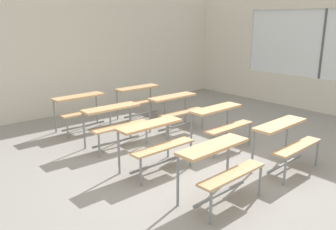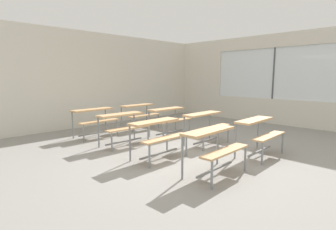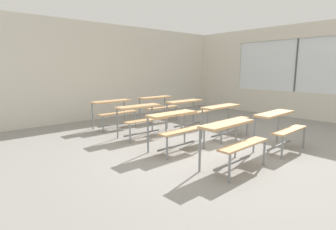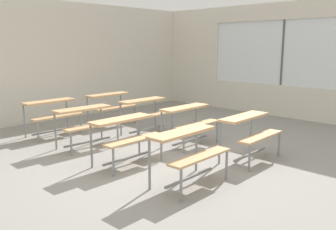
{
  "view_description": "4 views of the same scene",
  "coord_description": "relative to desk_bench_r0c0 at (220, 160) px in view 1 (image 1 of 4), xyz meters",
  "views": [
    {
      "loc": [
        -3.51,
        -3.57,
        2.3
      ],
      "look_at": [
        0.38,
        0.99,
        0.62
      ],
      "focal_mm": 36.74,
      "sensor_mm": 36.0,
      "label": 1
    },
    {
      "loc": [
        -3.8,
        -3.3,
        1.6
      ],
      "look_at": [
        0.18,
        0.7,
        0.77
      ],
      "focal_mm": 28.0,
      "sensor_mm": 36.0,
      "label": 2
    },
    {
      "loc": [
        -3.8,
        -3.3,
        1.6
      ],
      "look_at": [
        -0.47,
        0.55,
        0.7
      ],
      "focal_mm": 28.0,
      "sensor_mm": 36.0,
      "label": 3
    },
    {
      "loc": [
        -3.88,
        -3.96,
        1.9
      ],
      "look_at": [
        0.37,
        0.21,
        0.72
      ],
      "focal_mm": 37.86,
      "sensor_mm": 36.0,
      "label": 4
    }
  ],
  "objects": [
    {
      "name": "ground",
      "position": [
        0.36,
        0.91,
        -0.59
      ],
      "size": [
        10.0,
        9.0,
        0.05
      ],
      "primitive_type": "cube",
      "color": "gray"
    },
    {
      "name": "wall_back",
      "position": [
        0.36,
        5.41,
        0.94
      ],
      "size": [
        10.0,
        0.12,
        3.0
      ],
      "primitive_type": "cube",
      "color": "silver",
      "rests_on": "ground"
    },
    {
      "name": "desk_bench_r0c0",
      "position": [
        0.0,
        0.0,
        0.0
      ],
      "size": [
        1.12,
        0.62,
        0.74
      ],
      "rotation": [
        0.0,
        0.0,
        0.03
      ],
      "color": "tan",
      "rests_on": "ground"
    },
    {
      "name": "desk_bench_r0c1",
      "position": [
        1.51,
        -0.02,
        0.0
      ],
      "size": [
        1.12,
        0.63,
        0.74
      ],
      "rotation": [
        0.0,
        0.0,
        0.03
      ],
      "color": "tan",
      "rests_on": "ground"
    },
    {
      "name": "desk_bench_r1c0",
      "position": [
        -0.05,
        1.28,
        0.0
      ],
      "size": [
        1.11,
        0.61,
        0.74
      ],
      "rotation": [
        0.0,
        0.0,
        0.02
      ],
      "color": "tan",
      "rests_on": "ground"
    },
    {
      "name": "desk_bench_r1c1",
      "position": [
        1.49,
        1.28,
        0.0
      ],
      "size": [
        1.11,
        0.6,
        0.74
      ],
      "rotation": [
        0.0,
        0.0,
        0.01
      ],
      "color": "tan",
      "rests_on": "ground"
    },
    {
      "name": "desk_bench_r2c0",
      "position": [
        0.04,
        2.58,
        0.0
      ],
      "size": [
        1.11,
        0.61,
        0.74
      ],
      "rotation": [
        0.0,
        0.0,
        -0.02
      ],
      "color": "tan",
      "rests_on": "ground"
    },
    {
      "name": "desk_bench_r2c1",
      "position": [
        1.53,
        2.55,
        0.0
      ],
      "size": [
        1.1,
        0.6,
        0.74
      ],
      "rotation": [
        0.0,
        0.0,
        -0.01
      ],
      "color": "tan",
      "rests_on": "ground"
    },
    {
      "name": "desk_bench_r3c0",
      "position": [
        0.03,
        3.86,
        0.0
      ],
      "size": [
        1.12,
        0.62,
        0.74
      ],
      "rotation": [
        0.0,
        0.0,
        0.03
      ],
      "color": "tan",
      "rests_on": "ground"
    },
    {
      "name": "desk_bench_r3c1",
      "position": [
        1.54,
        3.84,
        0.0
      ],
      "size": [
        1.11,
        0.6,
        0.74
      ],
      "rotation": [
        0.0,
        0.0,
        0.01
      ],
      "color": "tan",
      "rests_on": "ground"
    }
  ]
}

